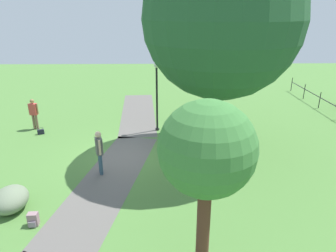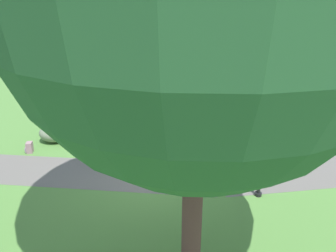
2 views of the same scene
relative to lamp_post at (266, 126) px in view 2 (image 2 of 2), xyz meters
The scene contains 10 objects.
ground_plane 3.94m from the lamp_post, 23.05° to the right, with size 48.00×48.00×0.00m, color #4D7C38.
footpath_segment_near 3.88m from the lamp_post, 157.90° to the right, with size 8.11×2.47×0.01m.
footpath_segment_mid 5.65m from the lamp_post, 19.19° to the right, with size 8.22×3.44×0.01m.
lamp_post is the anchor object (origin of this frame).
lawn_boulder 8.20m from the lamp_post, 33.84° to the right, with size 1.40×1.18×0.73m.
woman_with_handbag 6.49m from the lamp_post, 92.65° to the right, with size 0.28×0.52×1.62m.
man_near_boulder 5.06m from the lamp_post, 24.98° to the right, with size 0.50×0.34×1.73m.
handbag_on_grass 6.21m from the lamp_post, 85.63° to the right, with size 0.34×0.34×0.31m.
backpack_by_boulder 8.42m from the lamp_post, 25.14° to the right, with size 0.27×0.29×0.40m.
frisbee_on_grass 8.39m from the lamp_post, 54.55° to the right, with size 0.23×0.23×0.02m.
Camera 2 is at (0.27, 9.33, 5.42)m, focal length 35.94 mm.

